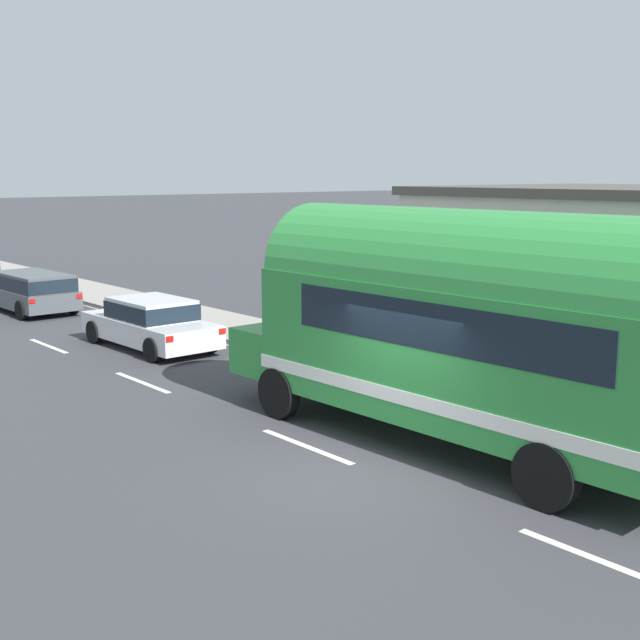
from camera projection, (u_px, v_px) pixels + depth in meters
name	position (u px, v px, depth m)	size (l,w,h in m)	color
ground_plane	(369.00, 471.00, 13.29)	(300.00, 300.00, 0.00)	#38383D
lane_markings	(133.00, 332.00, 24.79)	(3.99, 80.00, 0.01)	silver
sidewalk_slab	(261.00, 334.00, 24.10)	(2.71, 90.00, 0.15)	gray
painted_bus	(484.00, 321.00, 13.64)	(2.75, 10.54, 4.12)	#2D8C3D
car_lead	(151.00, 321.00, 22.45)	(1.98, 4.65, 1.37)	silver
car_second	(31.00, 289.00, 28.25)	(2.05, 4.54, 1.37)	#474C51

